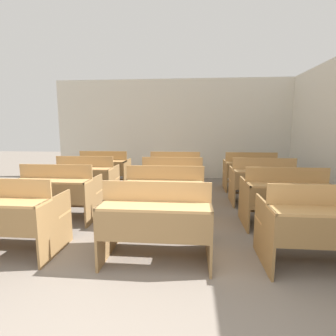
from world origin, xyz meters
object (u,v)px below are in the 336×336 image
at_px(bench_front_left, 6,215).
at_px(bench_back_right, 250,171).
at_px(bench_second_right, 285,197).
at_px(bench_front_right, 322,225).
at_px(bench_third_left, 86,178).
at_px(bench_back_center, 175,170).
at_px(wastepaper_bin, 288,180).
at_px(bench_third_center, 172,179).
at_px(bench_second_center, 165,194).
at_px(bench_front_center, 157,220).
at_px(bench_back_left, 104,169).
at_px(bench_second_left, 58,192).
at_px(bench_third_right, 263,181).

xyz_separation_m(bench_front_left, bench_back_right, (3.70, 3.63, 0.00)).
xyz_separation_m(bench_second_right, bench_back_right, (-0.00, 2.42, 0.00)).
height_order(bench_front_right, bench_third_left, same).
relative_size(bench_back_center, wastepaper_bin, 3.85).
distance_m(bench_third_left, bench_third_center, 1.86).
bearing_deg(bench_second_center, bench_back_right, 52.46).
height_order(bench_second_center, bench_third_center, same).
relative_size(bench_third_center, bench_back_right, 1.00).
relative_size(bench_front_center, bench_third_left, 1.00).
distance_m(bench_front_left, bench_front_right, 3.69).
height_order(bench_back_left, bench_back_center, same).
height_order(bench_second_right, bench_back_right, same).
relative_size(bench_front_right, bench_third_left, 1.00).
height_order(bench_back_center, bench_back_right, same).
bearing_deg(wastepaper_bin, bench_second_left, -147.67).
xyz_separation_m(bench_third_right, bench_back_right, (0.01, 1.19, 0.00)).
height_order(bench_second_center, bench_back_center, same).
bearing_deg(wastepaper_bin, bench_back_left, -172.93).
distance_m(bench_front_center, wastepaper_bin, 5.19).
xyz_separation_m(bench_back_center, wastepaper_bin, (2.99, 0.61, -0.33)).
bearing_deg(bench_third_right, bench_back_left, 162.04).
xyz_separation_m(bench_front_right, bench_back_center, (-1.85, 3.64, 0.00)).
bearing_deg(bench_back_left, bench_second_center, -52.90).
bearing_deg(bench_front_left, bench_second_left, 88.57).
bearing_deg(bench_front_left, bench_second_right, 18.08).
relative_size(bench_front_center, bench_back_left, 1.00).
xyz_separation_m(bench_second_center, wastepaper_bin, (3.00, 3.03, -0.33)).
xyz_separation_m(bench_front_center, bench_third_center, (-0.00, 2.42, 0.00)).
distance_m(bench_second_left, bench_back_center, 3.03).
relative_size(bench_third_left, bench_third_center, 1.00).
relative_size(bench_front_left, bench_front_right, 1.00).
relative_size(bench_second_center, bench_back_left, 1.00).
bearing_deg(bench_second_center, wastepaper_bin, 45.38).
xyz_separation_m(bench_third_center, wastepaper_bin, (2.97, 1.82, -0.33)).
distance_m(bench_front_right, bench_third_right, 2.45).
height_order(bench_front_left, bench_back_left, same).
bearing_deg(bench_third_left, bench_back_left, 90.45).
xyz_separation_m(bench_front_right, bench_second_left, (-3.66, 1.21, 0.00)).
bearing_deg(bench_front_right, bench_second_left, 161.70).
distance_m(bench_third_left, wastepaper_bin, 5.16).
distance_m(bench_front_center, bench_back_right, 4.08).
distance_m(bench_front_right, bench_second_right, 1.22).
bearing_deg(bench_back_right, bench_front_right, -90.20).
bearing_deg(bench_third_left, bench_front_center, -52.78).
distance_m(bench_front_right, bench_second_left, 3.85).
bearing_deg(bench_front_right, bench_third_center, 127.02).
bearing_deg(bench_back_center, wastepaper_bin, 11.54).
bearing_deg(bench_back_center, bench_third_center, -89.08).
xyz_separation_m(bench_third_left, bench_back_center, (1.84, 1.19, 0.00)).
bearing_deg(bench_front_center, bench_third_right, 53.21).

